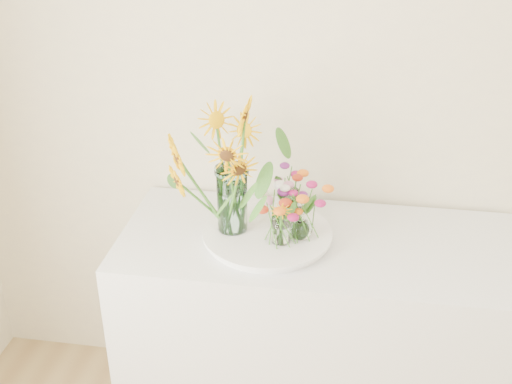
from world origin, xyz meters
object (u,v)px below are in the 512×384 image
(small_vase_a, at_px, (281,229))
(small_vase_c, at_px, (289,204))
(counter, at_px, (314,341))
(mason_jar, at_px, (232,199))
(tray, at_px, (267,236))
(small_vase_b, at_px, (301,223))

(small_vase_a, bearing_deg, small_vase_c, 87.04)
(counter, relative_size, small_vase_c, 12.26)
(mason_jar, distance_m, small_vase_a, 0.20)
(counter, bearing_deg, mason_jar, -177.03)
(mason_jar, xyz_separation_m, small_vase_a, (0.18, -0.06, -0.07))
(counter, height_order, tray, tray)
(small_vase_a, relative_size, small_vase_b, 0.92)
(small_vase_c, bearing_deg, tray, -119.03)
(counter, relative_size, mason_jar, 5.77)
(counter, height_order, small_vase_b, small_vase_b)
(small_vase_b, bearing_deg, counter, 26.24)
(tray, bearing_deg, small_vase_b, -7.82)
(counter, xyz_separation_m, small_vase_b, (-0.07, -0.03, 0.53))
(tray, height_order, small_vase_c, small_vase_c)
(small_vase_a, distance_m, small_vase_b, 0.07)
(tray, bearing_deg, mason_jar, 179.42)
(small_vase_a, height_order, small_vase_c, small_vase_c)
(counter, xyz_separation_m, mason_jar, (-0.31, -0.02, 0.60))
(small_vase_a, bearing_deg, tray, 133.39)
(small_vase_a, xyz_separation_m, small_vase_c, (0.01, 0.17, 0.00))
(small_vase_b, bearing_deg, mason_jar, 175.88)
(mason_jar, distance_m, small_vase_c, 0.23)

